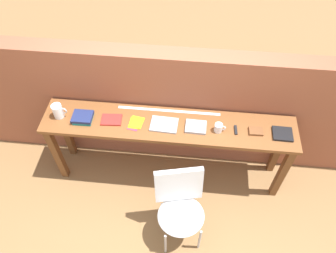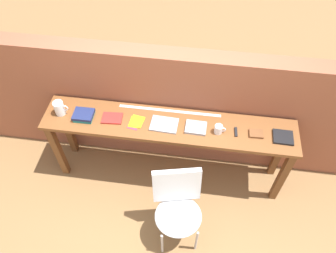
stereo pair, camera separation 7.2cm
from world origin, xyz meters
The scene contains 15 objects.
ground_plane centered at (0.00, 0.00, 0.00)m, with size 40.00×40.00×0.00m, color olive.
brick_wall_back centered at (0.00, 0.64, 0.74)m, with size 6.00×0.20×1.47m, color #935138.
sideboard centered at (0.00, 0.30, 0.74)m, with size 2.50×0.44×0.88m.
chair_white_moulded centered at (0.18, -0.37, 0.53)m, with size 0.53×0.54×0.89m.
pitcher_white centered at (-1.08, 0.29, 0.96)m, with size 0.14×0.10×0.18m.
book_stack_leftmost centered at (-0.84, 0.27, 0.91)m, with size 0.20×0.17×0.06m.
magazine_cycling centered at (-0.56, 0.29, 0.89)m, with size 0.20×0.14×0.02m, color red.
pamphlet_pile_colourful centered at (-0.32, 0.28, 0.88)m, with size 0.16×0.19×0.01m.
book_open_centre centered at (-0.04, 0.28, 0.89)m, with size 0.26×0.19×0.02m, color #9E9EA3.
book_grey_hardcover centered at (0.27, 0.28, 0.89)m, with size 0.20×0.16×0.03m, color #9E9EA3.
mug centered at (0.48, 0.26, 0.92)m, with size 0.11×0.08×0.09m.
multitool_folded centered at (0.65, 0.28, 0.89)m, with size 0.02×0.11×0.02m, color black.
leather_journal_brown centered at (0.84, 0.28, 0.89)m, with size 0.13×0.10×0.02m, color brown.
book_repair_rightmost centered at (1.09, 0.28, 0.89)m, with size 0.19×0.17×0.02m, color black.
ruler_metal_back_edge centered at (-0.01, 0.47, 0.88)m, with size 1.03×0.03×0.00m, color silver.
Camera 1 is at (0.20, -1.73, 3.33)m, focal length 35.00 mm.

